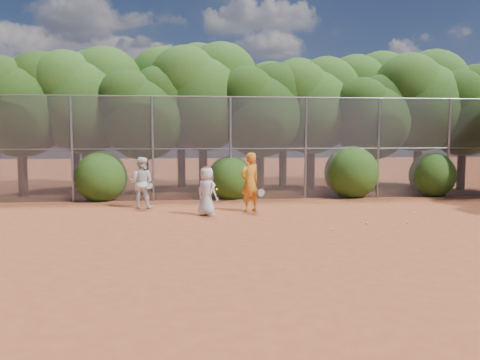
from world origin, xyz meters
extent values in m
plane|color=brown|center=(0.00, 0.00, 0.00)|extent=(80.00, 80.00, 0.00)
cylinder|color=gray|center=(-7.00, 6.00, 2.00)|extent=(0.09, 0.09, 4.00)
cylinder|color=gray|center=(-4.00, 6.00, 2.00)|extent=(0.09, 0.09, 4.00)
cylinder|color=gray|center=(-1.00, 6.00, 2.00)|extent=(0.09, 0.09, 4.00)
cylinder|color=gray|center=(2.00, 6.00, 2.00)|extent=(0.09, 0.09, 4.00)
cylinder|color=gray|center=(5.00, 6.00, 2.00)|extent=(0.09, 0.09, 4.00)
cylinder|color=gray|center=(8.00, 6.00, 2.00)|extent=(0.09, 0.09, 4.00)
cylinder|color=gray|center=(0.00, 6.00, 4.00)|extent=(20.00, 0.05, 0.05)
cylinder|color=gray|center=(0.00, 6.00, 2.00)|extent=(20.00, 0.04, 0.04)
cube|color=slate|center=(0.00, 6.00, 2.00)|extent=(20.00, 0.02, 4.00)
cylinder|color=black|center=(-9.50, 8.00, 1.19)|extent=(0.38, 0.38, 2.38)
sphere|color=black|center=(-9.50, 8.00, 3.52)|extent=(3.81, 3.81, 3.81)
sphere|color=black|center=(-8.74, 8.38, 4.47)|extent=(3.05, 3.05, 3.05)
cylinder|color=black|center=(-7.00, 8.50, 1.26)|extent=(0.38, 0.38, 2.52)
sphere|color=#234812|center=(-7.00, 8.50, 3.73)|extent=(4.03, 4.03, 4.03)
sphere|color=#234812|center=(-6.19, 8.90, 4.74)|extent=(3.23, 3.23, 3.23)
sphere|color=#234812|center=(-7.71, 8.20, 4.54)|extent=(3.02, 3.02, 3.02)
cylinder|color=black|center=(-4.50, 7.80, 1.08)|extent=(0.36, 0.36, 2.17)
sphere|color=black|center=(-4.50, 7.80, 3.21)|extent=(3.47, 3.47, 3.47)
sphere|color=black|center=(-3.81, 8.15, 4.08)|extent=(2.78, 2.78, 2.78)
sphere|color=black|center=(-5.11, 7.54, 3.91)|extent=(2.60, 2.60, 2.60)
cylinder|color=black|center=(-2.00, 8.80, 1.33)|extent=(0.39, 0.39, 2.66)
sphere|color=#234812|center=(-2.00, 8.80, 3.94)|extent=(4.26, 4.26, 4.26)
sphere|color=#234812|center=(-1.15, 9.23, 5.00)|extent=(3.40, 3.40, 3.40)
sphere|color=#234812|center=(-2.74, 8.48, 4.79)|extent=(3.19, 3.19, 3.19)
cylinder|color=black|center=(0.50, 8.20, 1.14)|extent=(0.37, 0.37, 2.27)
sphere|color=black|center=(0.50, 8.20, 3.37)|extent=(3.64, 3.64, 3.64)
sphere|color=black|center=(1.23, 8.56, 4.28)|extent=(2.91, 2.91, 2.91)
sphere|color=black|center=(-0.14, 7.93, 4.10)|extent=(2.73, 2.73, 2.73)
cylinder|color=black|center=(3.00, 9.00, 1.22)|extent=(0.38, 0.38, 2.45)
sphere|color=#234812|center=(3.00, 9.00, 3.63)|extent=(3.92, 3.92, 3.92)
sphere|color=#234812|center=(3.78, 9.39, 4.61)|extent=(3.14, 3.14, 3.14)
sphere|color=#234812|center=(2.31, 8.71, 4.41)|extent=(2.94, 2.94, 2.94)
cylinder|color=black|center=(5.50, 8.00, 1.05)|extent=(0.36, 0.36, 2.10)
sphere|color=black|center=(5.50, 8.00, 3.11)|extent=(3.36, 3.36, 3.36)
sphere|color=black|center=(6.17, 8.34, 3.95)|extent=(2.69, 2.69, 2.69)
sphere|color=black|center=(4.91, 7.75, 3.78)|extent=(2.52, 2.52, 2.52)
cylinder|color=black|center=(8.00, 8.60, 1.29)|extent=(0.39, 0.39, 2.59)
sphere|color=#234812|center=(8.00, 8.60, 3.83)|extent=(4.14, 4.14, 4.14)
sphere|color=#234812|center=(8.83, 9.01, 4.87)|extent=(3.32, 3.32, 3.32)
sphere|color=#234812|center=(7.27, 8.29, 4.66)|extent=(3.11, 3.11, 3.11)
cylinder|color=black|center=(10.00, 8.30, 1.15)|extent=(0.37, 0.37, 2.31)
sphere|color=black|center=(10.00, 8.30, 3.42)|extent=(3.70, 3.70, 3.70)
sphere|color=black|center=(10.74, 8.67, 4.34)|extent=(2.96, 2.96, 2.96)
sphere|color=black|center=(9.35, 8.02, 4.16)|extent=(2.77, 2.77, 2.77)
cylinder|color=black|center=(-8.00, 10.80, 1.31)|extent=(0.39, 0.39, 2.62)
sphere|color=#234812|center=(-8.00, 10.80, 3.88)|extent=(4.20, 4.20, 4.20)
sphere|color=#234812|center=(-7.16, 11.22, 4.94)|extent=(3.36, 3.36, 3.36)
sphere|color=#234812|center=(-8.73, 10.49, 4.72)|extent=(3.15, 3.15, 3.15)
cylinder|color=black|center=(-3.00, 11.00, 1.40)|extent=(0.40, 0.40, 2.80)
sphere|color=#234812|center=(-3.00, 11.00, 4.14)|extent=(4.48, 4.48, 4.48)
sphere|color=#234812|center=(-2.10, 11.45, 5.26)|extent=(3.58, 3.58, 3.58)
sphere|color=#234812|center=(-3.78, 10.66, 5.04)|extent=(3.36, 3.36, 3.36)
cylinder|color=black|center=(2.00, 10.60, 1.26)|extent=(0.38, 0.38, 2.52)
sphere|color=#234812|center=(2.00, 10.60, 3.73)|extent=(4.03, 4.03, 4.03)
sphere|color=#234812|center=(2.81, 11.00, 4.74)|extent=(3.23, 3.23, 3.23)
sphere|color=#234812|center=(1.29, 10.30, 4.54)|extent=(3.02, 3.02, 3.02)
cylinder|color=black|center=(6.50, 11.20, 1.36)|extent=(0.40, 0.40, 2.73)
sphere|color=#234812|center=(6.50, 11.20, 4.04)|extent=(4.37, 4.37, 4.37)
sphere|color=#234812|center=(7.37, 11.64, 5.13)|extent=(3.49, 3.49, 3.49)
sphere|color=#234812|center=(5.74, 10.87, 4.91)|extent=(3.28, 3.28, 3.28)
sphere|color=#234812|center=(-6.00, 6.30, 1.00)|extent=(2.00, 2.00, 2.00)
sphere|color=#234812|center=(-1.00, 6.30, 0.90)|extent=(1.80, 1.80, 1.80)
sphere|color=#234812|center=(4.00, 6.30, 1.10)|extent=(2.20, 2.20, 2.20)
sphere|color=#234812|center=(7.50, 6.30, 0.95)|extent=(1.90, 1.90, 1.90)
imported|color=orange|center=(-0.62, 3.01, 0.98)|extent=(0.85, 0.76, 1.95)
torus|color=black|center=(-0.27, 2.81, 0.65)|extent=(0.30, 0.12, 0.30)
cylinder|color=black|center=(-0.34, 3.02, 0.64)|extent=(0.12, 0.28, 0.04)
imported|color=silver|center=(-2.06, 2.38, 0.76)|extent=(0.87, 0.87, 1.53)
ellipsoid|color=#AE2218|center=(-2.06, 2.38, 1.49)|extent=(0.22, 0.22, 0.13)
sphere|color=yellow|center=(-1.76, 2.18, 0.85)|extent=(0.07, 0.07, 0.07)
imported|color=white|center=(-4.26, 4.15, 0.88)|extent=(0.99, 0.84, 1.77)
torus|color=black|center=(-3.96, 3.85, 0.80)|extent=(0.36, 0.30, 0.25)
cylinder|color=black|center=(-3.91, 4.01, 0.66)|extent=(0.11, 0.23, 0.20)
sphere|color=yellow|center=(3.57, 0.33, 0.03)|extent=(0.07, 0.07, 0.07)
sphere|color=yellow|center=(3.45, 2.92, 0.03)|extent=(0.07, 0.07, 0.07)
sphere|color=yellow|center=(1.15, -0.38, 0.03)|extent=(0.07, 0.07, 0.07)
sphere|color=yellow|center=(4.63, 1.97, 0.03)|extent=(0.07, 0.07, 0.07)
sphere|color=yellow|center=(-0.43, 1.37, 0.03)|extent=(0.07, 0.07, 0.07)
sphere|color=yellow|center=(4.76, 4.45, 0.03)|extent=(0.07, 0.07, 0.07)
sphere|color=yellow|center=(2.37, 0.38, 0.03)|extent=(0.07, 0.07, 0.07)
camera|label=1|loc=(-2.57, -12.20, 2.50)|focal=35.00mm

